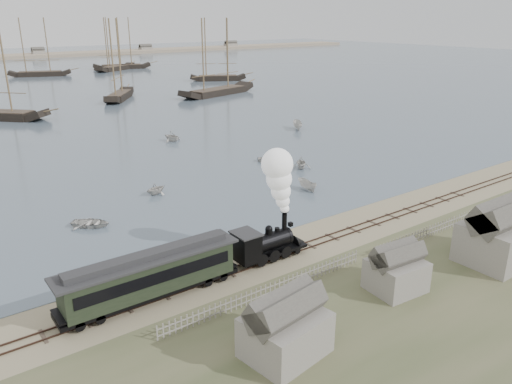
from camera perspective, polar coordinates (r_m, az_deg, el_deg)
ground at (r=47.64m, az=2.70°, el=-5.87°), size 600.00×600.00×0.00m
rail_track at (r=46.24m, az=4.26°, el=-6.67°), size 120.00×1.80×0.16m
picket_fence_west at (r=39.24m, az=1.68°, el=-11.82°), size 19.00×0.10×1.20m
picket_fence_east at (r=51.59m, az=19.01°, el=-4.92°), size 15.00×0.10×1.20m
shed_left at (r=33.57m, az=3.32°, el=-17.95°), size 5.00×4.00×4.10m
shed_mid at (r=41.54m, az=15.54°, el=-10.70°), size 4.00×3.50×3.60m
shed_right at (r=49.07m, az=25.54°, el=-7.11°), size 6.00×5.00×5.10m
locomotive at (r=43.39m, az=2.53°, el=-2.17°), size 7.64×2.85×9.52m
passenger_coach at (r=38.59m, az=-11.98°, el=-9.14°), size 14.19×2.74×3.45m
beached_dinghy at (r=43.42m, az=-8.34°, el=-8.10°), size 3.46×4.50×0.86m
rowboat_0 at (r=53.62m, az=-18.36°, el=-3.37°), size 4.69×4.78×0.81m
rowboat_1 at (r=61.14m, az=-11.38°, el=0.40°), size 3.02×3.28×1.45m
rowboat_2 at (r=61.77m, az=5.84°, el=0.79°), size 3.32×1.40×1.26m
rowboat_3 at (r=73.68m, az=1.57°, el=3.78°), size 4.29×4.40×0.74m
rowboat_4 at (r=70.46m, az=5.17°, el=3.36°), size 4.21×4.10×1.69m
rowboat_5 at (r=95.43m, az=4.76°, el=7.63°), size 4.33×3.57×1.60m
rowboat_7 at (r=86.89m, az=-9.59°, el=6.32°), size 4.19×3.88×1.83m
schooner_3 at (r=133.86m, az=-15.68°, el=14.38°), size 13.67×16.91×20.00m
schooner_4 at (r=137.72m, az=-4.50°, el=15.14°), size 25.81×12.38×20.00m
schooner_5 at (r=169.05m, az=-4.45°, el=15.94°), size 18.05×12.20×20.00m
schooner_8 at (r=196.84m, az=-23.82°, el=14.92°), size 21.04×11.77×20.00m
schooner_9 at (r=208.95m, az=-16.00°, el=15.96°), size 20.19×14.86×20.00m
schooner_10 at (r=214.61m, az=-15.28°, el=16.09°), size 23.04×11.22×20.00m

